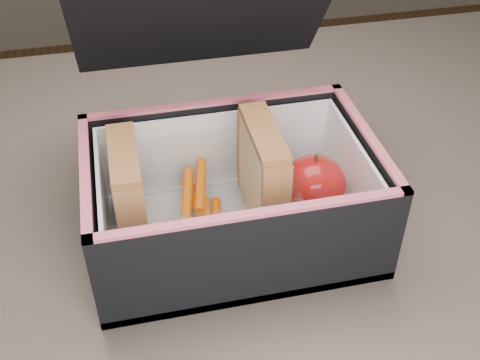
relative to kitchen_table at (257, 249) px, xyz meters
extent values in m
cube|color=brown|center=(0.00, 0.00, 0.08)|extent=(1.20, 0.80, 0.03)
cube|color=#382D26|center=(0.55, 0.35, -0.30)|extent=(0.05, 0.05, 0.72)
cube|color=black|center=(-0.04, 0.09, 0.27)|extent=(0.27, 0.11, 0.15)
cube|color=#CEB189|center=(-0.15, -0.05, 0.16)|extent=(0.01, 0.09, 0.10)
cube|color=#D15F73|center=(-0.14, -0.05, 0.15)|extent=(0.01, 0.09, 0.09)
cube|color=#CEB189|center=(-0.13, -0.05, 0.16)|extent=(0.01, 0.09, 0.10)
cube|color=brown|center=(-0.14, -0.05, 0.21)|extent=(0.03, 0.09, 0.01)
cube|color=#CEB189|center=(-0.02, -0.05, 0.16)|extent=(0.01, 0.10, 0.10)
cube|color=#D15F73|center=(-0.01, -0.05, 0.15)|extent=(0.01, 0.09, 0.10)
cube|color=#CEB189|center=(0.00, -0.05, 0.16)|extent=(0.01, 0.10, 0.10)
cube|color=brown|center=(-0.01, -0.05, 0.21)|extent=(0.03, 0.10, 0.01)
cylinder|color=#DE4811|center=(-0.07, -0.04, 0.11)|extent=(0.02, 0.08, 0.01)
cylinder|color=#DE4811|center=(-0.07, -0.07, 0.12)|extent=(0.02, 0.08, 0.01)
cylinder|color=#DE4811|center=(-0.07, -0.02, 0.13)|extent=(0.03, 0.08, 0.01)
cylinder|color=#DE4811|center=(-0.06, -0.07, 0.11)|extent=(0.03, 0.08, 0.01)
cylinder|color=#DE4811|center=(-0.08, -0.04, 0.12)|extent=(0.02, 0.08, 0.01)
cylinder|color=#DE4811|center=(-0.09, -0.04, 0.13)|extent=(0.03, 0.08, 0.01)
cube|color=white|center=(0.04, -0.05, 0.11)|extent=(0.09, 0.09, 0.01)
ellipsoid|color=maroon|center=(0.04, -0.06, 0.14)|extent=(0.07, 0.07, 0.06)
cylinder|color=#473119|center=(0.04, -0.06, 0.18)|extent=(0.00, 0.01, 0.01)
camera|label=1|loc=(-0.13, -0.50, 0.53)|focal=45.00mm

